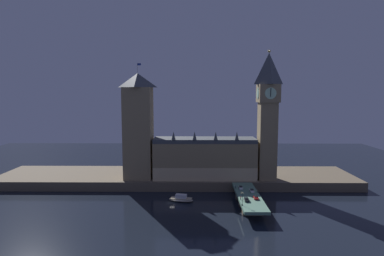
{
  "coord_description": "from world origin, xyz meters",
  "views": [
    {
      "loc": [
        11.77,
        -159.96,
        55.46
      ],
      "look_at": [
        10.07,
        20.0,
        36.52
      ],
      "focal_mm": 30.0,
      "sensor_mm": 36.0,
      "label": 1
    }
  ],
  "objects_px": {
    "car_northbound_trail": "(246,199)",
    "car_northbound_lead": "(241,188)",
    "boat_upstream": "(181,199)",
    "victoria_tower": "(138,126)",
    "pedestrian_near_rail": "(241,198)",
    "pedestrian_far_rail": "(236,187)",
    "car_southbound_lead": "(256,197)",
    "pedestrian_mid_walk": "(257,191)",
    "clock_tower": "(268,112)",
    "car_southbound_trail": "(252,191)",
    "street_lamp_near": "(242,197)"
  },
  "relations": [
    {
      "from": "pedestrian_mid_walk",
      "to": "street_lamp_near",
      "type": "bearing_deg",
      "value": -118.97
    },
    {
      "from": "victoria_tower",
      "to": "car_northbound_trail",
      "type": "xyz_separation_m",
      "value": [
        57.98,
        -43.18,
        -30.47
      ]
    },
    {
      "from": "car_northbound_lead",
      "to": "boat_upstream",
      "type": "xyz_separation_m",
      "value": [
        -31.41,
        -4.07,
        -4.91
      ]
    },
    {
      "from": "pedestrian_near_rail",
      "to": "boat_upstream",
      "type": "xyz_separation_m",
      "value": [
        -28.93,
        13.56,
        -5.16
      ]
    },
    {
      "from": "victoria_tower",
      "to": "car_southbound_trail",
      "type": "relative_size",
      "value": 15.16
    },
    {
      "from": "car_northbound_trail",
      "to": "pedestrian_mid_walk",
      "type": "bearing_deg",
      "value": 59.29
    },
    {
      "from": "boat_upstream",
      "to": "car_northbound_lead",
      "type": "bearing_deg",
      "value": 7.39
    },
    {
      "from": "car_southbound_trail",
      "to": "pedestrian_mid_walk",
      "type": "height_order",
      "value": "pedestrian_mid_walk"
    },
    {
      "from": "car_northbound_trail",
      "to": "street_lamp_near",
      "type": "xyz_separation_m",
      "value": [
        -2.88,
        -6.12,
        3.21
      ]
    },
    {
      "from": "car_southbound_lead",
      "to": "pedestrian_near_rail",
      "type": "bearing_deg",
      "value": -168.77
    },
    {
      "from": "pedestrian_near_rail",
      "to": "pedestrian_mid_walk",
      "type": "bearing_deg",
      "value": 48.02
    },
    {
      "from": "pedestrian_near_rail",
      "to": "pedestrian_mid_walk",
      "type": "xyz_separation_m",
      "value": [
        9.92,
        11.02,
        -0.08
      ]
    },
    {
      "from": "boat_upstream",
      "to": "pedestrian_far_rail",
      "type": "bearing_deg",
      "value": 10.58
    },
    {
      "from": "pedestrian_far_rail",
      "to": "boat_upstream",
      "type": "bearing_deg",
      "value": -169.42
    },
    {
      "from": "car_northbound_trail",
      "to": "pedestrian_near_rail",
      "type": "xyz_separation_m",
      "value": [
        -2.48,
        1.5,
        0.24
      ]
    },
    {
      "from": "clock_tower",
      "to": "pedestrian_near_rail",
      "type": "distance_m",
      "value": 58.46
    },
    {
      "from": "clock_tower",
      "to": "pedestrian_mid_walk",
      "type": "bearing_deg",
      "value": -111.09
    },
    {
      "from": "clock_tower",
      "to": "pedestrian_mid_walk",
      "type": "xyz_separation_m",
      "value": [
        -10.65,
        -27.61,
        -38.84
      ]
    },
    {
      "from": "clock_tower",
      "to": "car_southbound_lead",
      "type": "xyz_separation_m",
      "value": [
        -13.12,
        -37.15,
        -39.04
      ]
    },
    {
      "from": "victoria_tower",
      "to": "boat_upstream",
      "type": "height_order",
      "value": "victoria_tower"
    },
    {
      "from": "car_northbound_trail",
      "to": "boat_upstream",
      "type": "bearing_deg",
      "value": 154.39
    },
    {
      "from": "clock_tower",
      "to": "boat_upstream",
      "type": "relative_size",
      "value": 5.66
    },
    {
      "from": "car_northbound_trail",
      "to": "pedestrian_near_rail",
      "type": "distance_m",
      "value": 2.91
    },
    {
      "from": "clock_tower",
      "to": "car_southbound_lead",
      "type": "relative_size",
      "value": 17.77
    },
    {
      "from": "car_northbound_lead",
      "to": "car_northbound_trail",
      "type": "relative_size",
      "value": 0.91
    },
    {
      "from": "car_southbound_lead",
      "to": "pedestrian_near_rail",
      "type": "height_order",
      "value": "pedestrian_near_rail"
    },
    {
      "from": "car_northbound_trail",
      "to": "pedestrian_far_rail",
      "type": "relative_size",
      "value": 2.68
    },
    {
      "from": "pedestrian_near_rail",
      "to": "pedestrian_mid_walk",
      "type": "height_order",
      "value": "pedestrian_near_rail"
    },
    {
      "from": "car_southbound_lead",
      "to": "victoria_tower",
      "type": "bearing_deg",
      "value": 147.43
    },
    {
      "from": "car_northbound_lead",
      "to": "pedestrian_near_rail",
      "type": "height_order",
      "value": "pedestrian_near_rail"
    },
    {
      "from": "victoria_tower",
      "to": "car_southbound_lead",
      "type": "xyz_separation_m",
      "value": [
        62.94,
        -40.21,
        -30.5
      ]
    },
    {
      "from": "car_northbound_trail",
      "to": "car_northbound_lead",
      "type": "bearing_deg",
      "value": 90.0
    },
    {
      "from": "victoria_tower",
      "to": "car_southbound_trail",
      "type": "bearing_deg",
      "value": -24.95
    },
    {
      "from": "car_southbound_lead",
      "to": "street_lamp_near",
      "type": "xyz_separation_m",
      "value": [
        -7.84,
        -9.09,
        3.24
      ]
    },
    {
      "from": "car_northbound_trail",
      "to": "boat_upstream",
      "type": "distance_m",
      "value": 35.18
    },
    {
      "from": "victoria_tower",
      "to": "car_northbound_lead",
      "type": "bearing_deg",
      "value": -22.53
    },
    {
      "from": "victoria_tower",
      "to": "car_southbound_trail",
      "type": "height_order",
      "value": "victoria_tower"
    },
    {
      "from": "clock_tower",
      "to": "pedestrian_near_rail",
      "type": "bearing_deg",
      "value": -118.03
    },
    {
      "from": "boat_upstream",
      "to": "car_southbound_trail",
      "type": "bearing_deg",
      "value": -1.81
    },
    {
      "from": "street_lamp_near",
      "to": "victoria_tower",
      "type": "bearing_deg",
      "value": 138.18
    },
    {
      "from": "car_northbound_trail",
      "to": "car_southbound_trail",
      "type": "relative_size",
      "value": 1.03
    },
    {
      "from": "victoria_tower",
      "to": "car_southbound_trail",
      "type": "xyz_separation_m",
      "value": [
        62.94,
        -29.28,
        -30.49
      ]
    },
    {
      "from": "victoria_tower",
      "to": "car_northbound_lead",
      "type": "relative_size",
      "value": 16.28
    },
    {
      "from": "car_southbound_lead",
      "to": "pedestrian_mid_walk",
      "type": "distance_m",
      "value": 9.86
    },
    {
      "from": "victoria_tower",
      "to": "pedestrian_near_rail",
      "type": "bearing_deg",
      "value": -36.91
    },
    {
      "from": "car_southbound_lead",
      "to": "pedestrian_far_rail",
      "type": "distance_m",
      "value": 19.0
    },
    {
      "from": "pedestrian_near_rail",
      "to": "car_northbound_lead",
      "type": "bearing_deg",
      "value": 82.0
    },
    {
      "from": "car_southbound_trail",
      "to": "pedestrian_near_rail",
      "type": "bearing_deg",
      "value": -120.95
    },
    {
      "from": "pedestrian_mid_walk",
      "to": "pedestrian_far_rail",
      "type": "distance_m",
      "value": 12.7
    },
    {
      "from": "car_northbound_lead",
      "to": "pedestrian_far_rail",
      "type": "distance_m",
      "value": 2.82
    }
  ]
}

